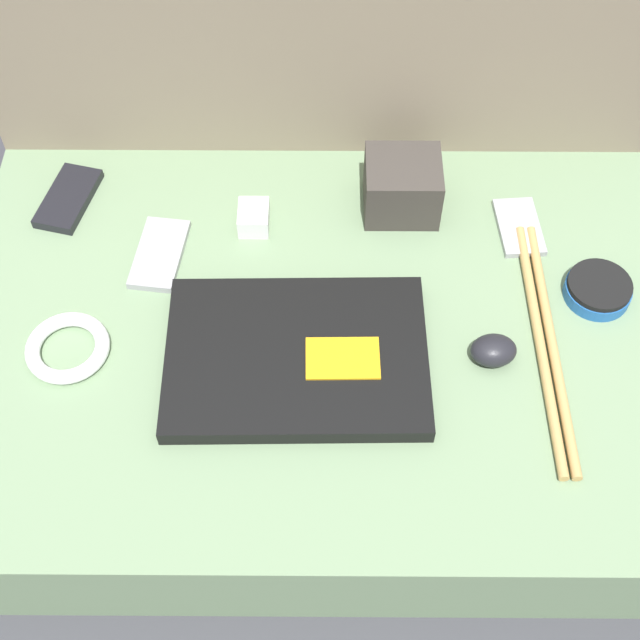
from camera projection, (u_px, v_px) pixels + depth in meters
ground_plane at (320, 387)px, 1.25m from camera, size 8.00×8.00×0.00m
couch_seat at (320, 360)px, 1.20m from camera, size 0.95×0.64×0.15m
couch_backrest at (322, 36)px, 1.27m from camera, size 0.95×0.20×0.55m
laptop at (294, 357)px, 1.10m from camera, size 0.33×0.23×0.03m
computer_mouse at (490, 350)px, 1.10m from camera, size 0.06×0.05×0.03m
speaker_puck at (595, 289)px, 1.16m from camera, size 0.09×0.09×0.03m
phone_silver at (516, 227)px, 1.23m from camera, size 0.06×0.10×0.01m
phone_black at (157, 254)px, 1.20m from camera, size 0.07×0.13×0.01m
phone_small at (66, 198)px, 1.26m from camera, size 0.08×0.13×0.01m
camera_pouch at (399, 186)px, 1.22m from camera, size 0.10×0.09×0.08m
charger_brick at (251, 218)px, 1.22m from camera, size 0.04×0.05×0.03m
cable_coil at (65, 348)px, 1.11m from camera, size 0.11×0.11×0.02m
drumstick_pair at (543, 342)px, 1.12m from camera, size 0.03×0.37×0.01m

